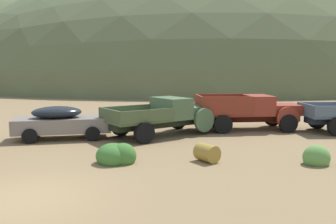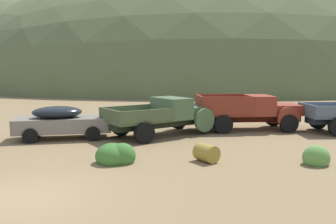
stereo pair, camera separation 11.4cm
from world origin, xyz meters
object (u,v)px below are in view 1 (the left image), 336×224
(truck_rust_red, at_px, (256,111))
(oil_drum_tipped, at_px, (207,153))
(car_primer_gray, at_px, (66,122))
(truck_weathered_green, at_px, (169,115))

(truck_rust_red, relative_size, oil_drum_tipped, 6.08)
(car_primer_gray, bearing_deg, truck_weathered_green, -0.04)
(truck_weathered_green, bearing_deg, oil_drum_tipped, -110.32)
(truck_weathered_green, distance_m, oil_drum_tipped, 5.51)
(car_primer_gray, xyz_separation_m, truck_weathered_green, (5.04, -0.38, 0.19))
(truck_weathered_green, xyz_separation_m, truck_rust_red, (5.01, 0.17, 0.01))
(car_primer_gray, distance_m, truck_weathered_green, 5.06)
(truck_weathered_green, height_order, truck_rust_red, truck_rust_red)
(car_primer_gray, xyz_separation_m, oil_drum_tipped, (4.90, -5.84, -0.50))
(car_primer_gray, distance_m, oil_drum_tipped, 7.63)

